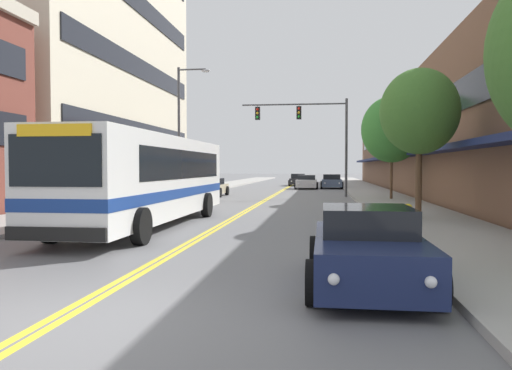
{
  "coord_description": "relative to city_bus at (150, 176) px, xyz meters",
  "views": [
    {
      "loc": [
        3.56,
        -6.24,
        2.06
      ],
      "look_at": [
        -0.67,
        25.41,
        0.93
      ],
      "focal_mm": 35.0,
      "sensor_mm": 36.0,
      "label": 1
    }
  ],
  "objects": [
    {
      "name": "car_champagne_parked_left_near",
      "position": [
        -1.79,
        10.58,
        -1.12
      ],
      "size": [
        2.2,
        4.93,
        1.36
      ],
      "color": "beige",
      "rests_on": "ground_plane"
    },
    {
      "name": "city_bus",
      "position": [
        0.0,
        0.0,
        0.0
      ],
      "size": [
        2.86,
        12.41,
        3.1
      ],
      "color": "silver",
      "rests_on": "ground_plane"
    },
    {
      "name": "traffic_signal_mast",
      "position": [
        5.18,
        18.58,
        3.19
      ],
      "size": [
        7.47,
        0.38,
        6.88
      ],
      "color": "#47474C",
      "rests_on": "ground_plane"
    },
    {
      "name": "car_charcoal_moving_lead",
      "position": [
        3.31,
        39.6,
        -1.13
      ],
      "size": [
        2.03,
        4.43,
        1.34
      ],
      "color": "#232328",
      "rests_on": "ground_plane"
    },
    {
      "name": "storefront_row_right",
      "position": [
        16.03,
        26.3,
        2.45
      ],
      "size": [
        9.1,
        68.0,
        8.42
      ],
      "color": "brown",
      "rests_on": "ground_plane"
    },
    {
      "name": "street_lamp_left_far",
      "position": [
        -2.55,
        13.19,
        3.1
      ],
      "size": [
        2.08,
        0.28,
        8.24
      ],
      "color": "#47474C",
      "rests_on": "ground_plane"
    },
    {
      "name": "office_tower_left",
      "position": [
        -13.06,
        18.09,
        12.04
      ],
      "size": [
        12.08,
        24.45,
        27.6
      ],
      "color": "beige",
      "rests_on": "ground_plane"
    },
    {
      "name": "sidewalk_right",
      "position": [
        9.89,
        26.3,
        -1.68
      ],
      "size": [
        3.81,
        106.0,
        0.15
      ],
      "color": "#9E9B96",
      "rests_on": "ground_plane"
    },
    {
      "name": "sidewalk_left",
      "position": [
        -4.91,
        26.3,
        -1.68
      ],
      "size": [
        3.81,
        106.0,
        0.15
      ],
      "color": "#9E9B96",
      "rests_on": "ground_plane"
    },
    {
      "name": "car_navy_parked_right_foreground",
      "position": [
        6.82,
        -8.22,
        -1.11
      ],
      "size": [
        2.03,
        4.26,
        1.37
      ],
      "color": "#19234C",
      "rests_on": "ground_plane"
    },
    {
      "name": "car_silver_moving_second",
      "position": [
        4.53,
        31.41,
        -1.13
      ],
      "size": [
        2.18,
        4.79,
        1.32
      ],
      "color": "#B7B7BC",
      "rests_on": "ground_plane"
    },
    {
      "name": "centre_line",
      "position": [
        2.49,
        26.3,
        -1.75
      ],
      "size": [
        0.34,
        106.0,
        0.01
      ],
      "color": "yellow",
      "rests_on": "ground_plane"
    },
    {
      "name": "ground_plane",
      "position": [
        2.49,
        26.3,
        -1.75
      ],
      "size": [
        240.0,
        240.0,
        0.0
      ],
      "primitive_type": "plane",
      "color": "slate"
    },
    {
      "name": "street_tree_right_far",
      "position": [
        10.21,
        14.3,
        2.62
      ],
      "size": [
        3.67,
        3.67,
        6.24
      ],
      "color": "brown",
      "rests_on": "sidewalk_right"
    },
    {
      "name": "car_beige_parked_left_mid",
      "position": [
        -1.92,
        17.98,
        -1.15
      ],
      "size": [
        2.14,
        4.44,
        1.28
      ],
      "color": "#BCAD89",
      "rests_on": "ground_plane"
    },
    {
      "name": "street_tree_right_mid",
      "position": [
        9.64,
        2.47,
        2.39
      ],
      "size": [
        2.93,
        2.93,
        5.62
      ],
      "color": "brown",
      "rests_on": "sidewalk_right"
    },
    {
      "name": "fire_hydrant",
      "position": [
        8.44,
        -2.48,
        -1.17
      ],
      "size": [
        0.36,
        0.28,
        0.89
      ],
      "color": "yellow",
      "rests_on": "sidewalk_right"
    },
    {
      "name": "car_slate_blue_parked_right_mid",
      "position": [
        6.93,
        32.52,
        -1.11
      ],
      "size": [
        2.17,
        4.45,
        1.38
      ],
      "color": "#475675",
      "rests_on": "ground_plane"
    }
  ]
}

